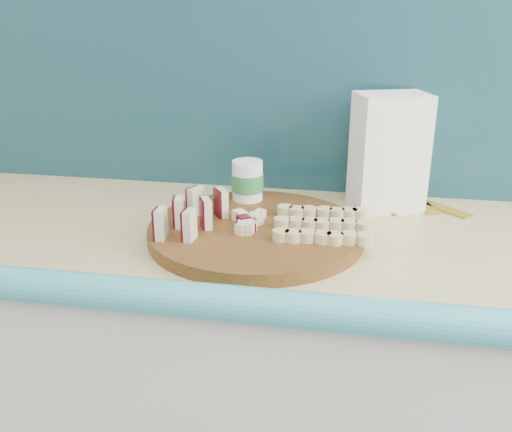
{
  "coord_description": "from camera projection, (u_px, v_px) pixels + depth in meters",
  "views": [
    {
      "loc": [
        0.03,
        0.44,
        1.36
      ],
      "look_at": [
        -0.16,
        1.46,
        0.96
      ],
      "focal_mm": 40.0,
      "sensor_mm": 36.0,
      "label": 1
    }
  ],
  "objects": [
    {
      "name": "kitchen_counter",
      "position": [
        371.0,
        424.0,
        1.29
      ],
      "size": [
        2.2,
        0.63,
        0.91
      ],
      "color": "silver",
      "rests_on": "ground"
    },
    {
      "name": "backsplash",
      "position": [
        392.0,
        89.0,
        1.3
      ],
      "size": [
        2.2,
        0.02,
        0.5
      ],
      "primitive_type": "cube",
      "color": "teal",
      "rests_on": "kitchen_counter"
    },
    {
      "name": "cutting_board",
      "position": [
        256.0,
        232.0,
        1.13
      ],
      "size": [
        0.45,
        0.45,
        0.03
      ],
      "primitive_type": "cylinder",
      "rotation": [
        0.0,
        0.0,
        0.05
      ],
      "color": "#3F220D",
      "rests_on": "kitchen_counter"
    },
    {
      "name": "apple_wedges",
      "position": [
        192.0,
        213.0,
        1.11
      ],
      "size": [
        0.1,
        0.17,
        0.06
      ],
      "color": "beige",
      "rests_on": "cutting_board"
    },
    {
      "name": "apple_chunks",
      "position": [
        243.0,
        220.0,
        1.12
      ],
      "size": [
        0.07,
        0.07,
        0.02
      ],
      "color": "beige",
      "rests_on": "cutting_board"
    },
    {
      "name": "banana_slices",
      "position": [
        322.0,
        224.0,
        1.1
      ],
      "size": [
        0.19,
        0.17,
        0.02
      ],
      "color": "#CBBC7C",
      "rests_on": "cutting_board"
    },
    {
      "name": "flour_bag",
      "position": [
        389.0,
        152.0,
        1.25
      ],
      "size": [
        0.18,
        0.15,
        0.26
      ],
      "primitive_type": "cube",
      "rotation": [
        0.0,
        0.0,
        0.34
      ],
      "color": "white",
      "rests_on": "kitchen_counter"
    },
    {
      "name": "canister",
      "position": [
        247.0,
        185.0,
        1.25
      ],
      "size": [
        0.07,
        0.07,
        0.11
      ],
      "rotation": [
        0.0,
        0.0,
        -0.27
      ],
      "color": "white",
      "rests_on": "kitchen_counter"
    },
    {
      "name": "banana_peel",
      "position": [
        420.0,
        205.0,
        1.3
      ],
      "size": [
        0.2,
        0.16,
        0.01
      ],
      "rotation": [
        0.0,
        0.0,
        0.12
      ],
      "color": "#AF9621",
      "rests_on": "kitchen_counter"
    }
  ]
}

